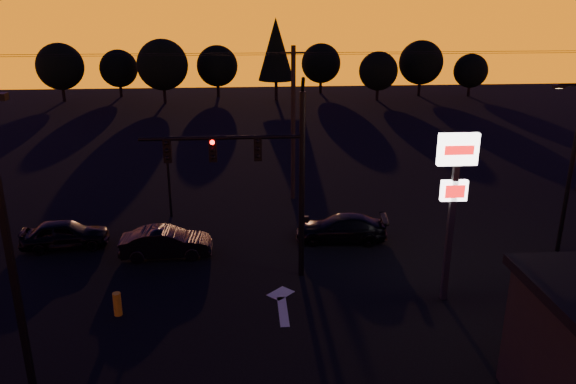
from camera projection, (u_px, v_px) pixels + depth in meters
The scene contains 22 objects.
ground at pixel (271, 326), 20.68m from camera, with size 120.00×120.00×0.00m, color black.
lane_arrow at pixel (282, 302), 22.29m from camera, with size 1.20×3.10×0.01m.
traffic_signal_mast at pixel (263, 167), 22.83m from camera, with size 6.79×0.52×8.58m.
secondary_signal at pixel (168, 167), 30.21m from camera, with size 0.30×0.31×4.35m.
parking_lot_light at pixel (6, 233), 15.59m from camera, with size 1.25×0.30×9.14m.
pylon_sign at pixel (455, 183), 21.01m from camera, with size 1.50×0.28×6.80m.
streetlight at pixel (570, 162), 25.45m from camera, with size 1.55×0.35×8.00m.
utility_pole_1 at pixel (293, 124), 32.53m from camera, with size 1.40×0.26×9.00m.
power_wires at pixel (293, 53), 31.24m from camera, with size 36.00×1.22×0.07m.
bollard at pixel (117, 304), 21.28m from camera, with size 0.31×0.31×0.93m, color #A3750D.
tree_0 at pixel (60, 67), 64.89m from camera, with size 5.36×5.36×6.74m.
tree_1 at pixel (119, 69), 68.36m from camera, with size 4.54×4.54×5.71m.
tree_2 at pixel (162, 65), 63.78m from camera, with size 5.77×5.78×7.26m.
tree_3 at pixel (217, 66), 68.19m from camera, with size 4.95×4.95×6.22m.
tree_4 at pixel (276, 49), 65.17m from camera, with size 4.18×4.18×9.50m.
tree_5 at pixel (321, 63), 71.03m from camera, with size 4.95×4.95×6.22m.
tree_6 at pixel (378, 71), 65.92m from camera, with size 4.54×4.54×5.71m.
tree_7 at pixel (421, 63), 68.98m from camera, with size 5.36×5.36×6.74m.
tree_8 at pixel (471, 71), 68.78m from camera, with size 4.12×4.12×5.19m.
car_left at pixel (65, 234), 27.06m from camera, with size 1.64×4.07×1.39m, color black.
car_mid at pixel (166, 243), 26.11m from camera, with size 1.46×4.20×1.38m, color black.
car_right at pixel (341, 228), 27.86m from camera, with size 1.84×4.52×1.31m, color black.
Camera 1 is at (-0.78, -17.94, 11.41)m, focal length 35.00 mm.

